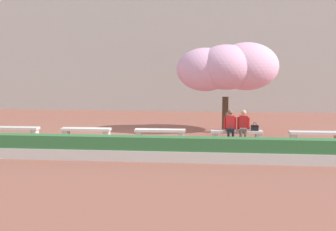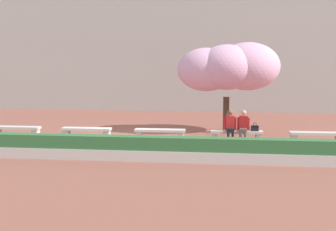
# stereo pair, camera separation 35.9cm
# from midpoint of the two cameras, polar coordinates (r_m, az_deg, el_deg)

# --- Properties ---
(ground_plane) EXTENTS (100.00, 100.00, 0.00)m
(ground_plane) POSITION_cam_midpoint_polar(r_m,az_deg,el_deg) (16.61, -7.18, -3.43)
(ground_plane) COLOR #8E5142
(building_facade) EXTENTS (35.57, 4.00, 9.39)m
(building_facade) POSITION_cam_midpoint_polar(r_m,az_deg,el_deg) (27.91, -2.11, 10.77)
(building_facade) COLOR #B7B2A8
(building_facade) RESTS_ON ground
(stone_bench_near_west) EXTENTS (2.10, 0.45, 0.45)m
(stone_bench_near_west) POSITION_cam_midpoint_polar(r_m,az_deg,el_deg) (18.15, -21.89, -1.99)
(stone_bench_near_west) COLOR beige
(stone_bench_near_west) RESTS_ON ground
(stone_bench_center) EXTENTS (2.10, 0.45, 0.45)m
(stone_bench_center) POSITION_cam_midpoint_polar(r_m,az_deg,el_deg) (16.96, -12.39, -2.26)
(stone_bench_center) COLOR beige
(stone_bench_center) RESTS_ON ground
(stone_bench_near_east) EXTENTS (2.10, 0.45, 0.45)m
(stone_bench_near_east) POSITION_cam_midpoint_polar(r_m,az_deg,el_deg) (16.29, -1.80, -2.48)
(stone_bench_near_east) COLOR beige
(stone_bench_near_east) RESTS_ON ground
(stone_bench_east_end) EXTENTS (2.10, 0.45, 0.45)m
(stone_bench_east_end) POSITION_cam_midpoint_polar(r_m,az_deg,el_deg) (16.21, 9.29, -2.63)
(stone_bench_east_end) COLOR beige
(stone_bench_east_end) RESTS_ON ground
(stone_bench_far_east) EXTENTS (2.10, 0.45, 0.45)m
(stone_bench_far_east) POSITION_cam_midpoint_polar(r_m,az_deg,el_deg) (16.74, 20.09, -2.68)
(stone_bench_far_east) COLOR beige
(stone_bench_far_east) RESTS_ON ground
(person_seated_left) EXTENTS (0.51, 0.69, 1.29)m
(person_seated_left) POSITION_cam_midpoint_polar(r_m,az_deg,el_deg) (16.08, 8.39, -1.30)
(person_seated_left) COLOR black
(person_seated_left) RESTS_ON ground
(person_seated_right) EXTENTS (0.51, 0.71, 1.29)m
(person_seated_right) POSITION_cam_midpoint_polar(r_m,az_deg,el_deg) (16.12, 10.26, -1.32)
(person_seated_right) COLOR black
(person_seated_right) RESTS_ON ground
(handbag) EXTENTS (0.30, 0.15, 0.34)m
(handbag) POSITION_cam_midpoint_polar(r_m,az_deg,el_deg) (16.23, 11.85, -1.72)
(handbag) COLOR black
(handbag) RESTS_ON stone_bench_east_end
(cherry_tree_main) EXTENTS (4.59, 2.95, 4.09)m
(cherry_tree_main) POSITION_cam_midpoint_polar(r_m,az_deg,el_deg) (17.95, 8.15, 6.89)
(cherry_tree_main) COLOR #473323
(cherry_tree_main) RESTS_ON ground
(planter_hedge_foreground) EXTENTS (19.95, 0.50, 0.80)m
(planter_hedge_foreground) POSITION_cam_midpoint_polar(r_m,az_deg,el_deg) (13.22, -10.45, -4.66)
(planter_hedge_foreground) COLOR beige
(planter_hedge_foreground) RESTS_ON ground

